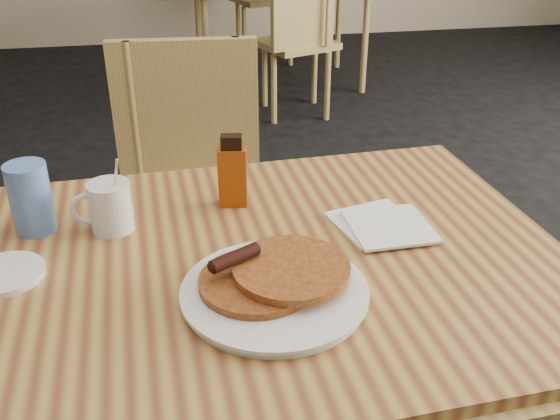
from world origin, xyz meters
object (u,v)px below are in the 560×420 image
Objects in this scene: pancake_plate at (274,286)px; syrup_bottle at (232,173)px; coffee_mug at (109,206)px; chair_neighbor_near at (299,30)px; chair_main_far at (192,176)px; blue_tumbler at (31,198)px; main_table at (228,279)px.

pancake_plate is 0.35m from syrup_bottle.
pancake_plate is 0.40m from coffee_mug.
chair_neighbor_near is 2.79m from coffee_mug.
blue_tumbler is (-0.34, -0.57, 0.24)m from chair_main_far.
chair_main_far is 0.90m from pancake_plate.
chair_neighbor_near reaches higher than main_table.
main_table is 0.77m from chair_main_far.
chair_main_far reaches higher than coffee_mug.
main_table is at bearing -83.90° from chair_main_far.
main_table is 8.55× the size of syrup_bottle.
syrup_bottle is at bearing -78.75° from chair_main_far.
blue_tumbler is (-0.40, -0.03, -0.00)m from syrup_bottle.
main_table is at bearing -43.01° from coffee_mug.
coffee_mug is 1.12× the size of blue_tumbler.
pancake_plate is at bearing -76.54° from syrup_bottle.
chair_main_far reaches higher than pancake_plate.
chair_main_far reaches higher than main_table.
coffee_mug is 1.00× the size of syrup_bottle.
chair_neighbor_near is 5.85× the size of coffee_mug.
chair_neighbor_near is 6.53× the size of blue_tumbler.
pancake_plate is 0.53m from blue_tumbler.
main_table is 1.46× the size of chair_neighbor_near.
pancake_plate is at bearing -35.96° from blue_tumbler.
chair_main_far is at bearing 66.78° from coffee_mug.
chair_neighbor_near is 5.86× the size of syrup_bottle.
pancake_plate is 2.00× the size of coffee_mug.
pancake_plate is at bearing -61.15° from main_table.
syrup_bottle reaches higher than main_table.
chair_main_far is at bearing 106.18° from syrup_bottle.
coffee_mug is (-0.21, 0.16, 0.09)m from main_table.
syrup_bottle is (0.06, -0.53, 0.25)m from chair_main_far.
coffee_mug is 0.26m from syrup_bottle.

